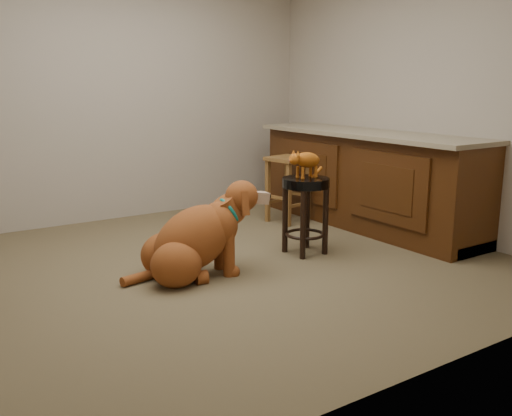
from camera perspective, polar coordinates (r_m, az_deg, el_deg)
floor at (r=4.43m, az=-4.65°, el=-6.04°), size 4.50×4.00×0.01m
room_shell at (r=4.21m, az=-5.07°, el=16.15°), size 4.54×4.04×2.62m
cabinet_run at (r=5.70m, az=11.09°, el=2.53°), size 0.70×2.56×0.94m
padded_stool at (r=4.71m, az=4.97°, el=0.79°), size 0.39×0.39×0.64m
wood_stool at (r=5.80m, az=3.20°, el=1.97°), size 0.42×0.42×0.67m
golden_retriever at (r=4.18m, az=-6.13°, el=-3.24°), size 1.15×0.62×0.74m
tabby_kitten at (r=4.65m, az=4.95°, el=4.71°), size 0.41×0.15×0.26m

